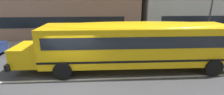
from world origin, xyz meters
TOP-DOWN VIEW (x-y plane):
  - ground_plane at (0.00, 0.00)m, footprint 400.00×400.00m
  - sidewalk_far at (0.00, 7.02)m, footprint 120.00×3.00m
  - lane_centreline at (0.00, 0.00)m, footprint 110.00×0.16m
  - school_bus at (3.51, 1.34)m, footprint 13.23×3.24m

SIDE VIEW (x-z plane):
  - ground_plane at x=0.00m, z-range 0.00..0.00m
  - lane_centreline at x=0.00m, z-range 0.00..0.01m
  - sidewalk_far at x=0.00m, z-range 0.00..0.01m
  - school_bus at x=3.51m, z-range 0.28..3.23m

